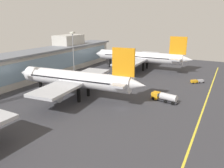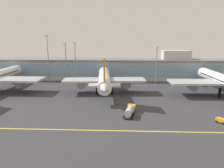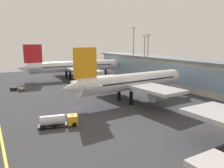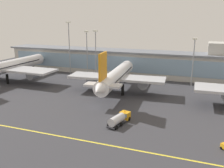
% 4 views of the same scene
% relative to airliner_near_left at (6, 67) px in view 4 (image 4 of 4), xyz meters
% --- Properties ---
extents(ground_plane, '(196.41, 196.41, 0.00)m').
position_rel_airliner_near_left_xyz_m(ground_plane, '(51.35, -17.23, -6.67)').
color(ground_plane, '#38383D').
extents(taxiway_centreline_stripe, '(157.13, 0.50, 0.01)m').
position_rel_airliner_near_left_xyz_m(taxiway_centreline_stripe, '(51.35, -39.23, -6.66)').
color(taxiway_centreline_stripe, yellow).
rests_on(taxiway_centreline_stripe, ground).
extents(terminal_building, '(143.29, 14.00, 17.64)m').
position_rel_airliner_near_left_xyz_m(terminal_building, '(53.15, 33.34, -0.02)').
color(terminal_building, beige).
rests_on(terminal_building, ground).
extents(airliner_near_left, '(48.05, 56.54, 18.29)m').
position_rel_airliner_near_left_xyz_m(airliner_near_left, '(0.00, 0.00, 0.00)').
color(airliner_near_left, black).
rests_on(airliner_near_left, ground).
extents(airliner_near_right, '(38.09, 48.54, 18.06)m').
position_rel_airliner_near_left_xyz_m(airliner_near_right, '(52.92, 0.84, -0.07)').
color(airliner_near_right, black).
rests_on(airliner_near_right, ground).
extents(fuel_tanker_truck, '(4.54, 9.35, 2.90)m').
position_rel_airliner_near_left_xyz_m(fuel_tanker_truck, '(63.69, -26.73, -5.16)').
color(fuel_tanker_truck, black).
rests_on(fuel_tanker_truck, ground).
extents(apron_light_mast_west, '(1.80, 1.80, 22.38)m').
position_rel_airliner_near_left_xyz_m(apron_light_mast_west, '(29.50, 23.50, 8.10)').
color(apron_light_mast_west, gray).
rests_on(apron_light_mast_west, ground).
extents(apron_light_mast_centre, '(1.80, 1.80, 22.86)m').
position_rel_airliner_near_left_xyz_m(apron_light_mast_centre, '(35.46, 20.77, 8.36)').
color(apron_light_mast_centre, gray).
rests_on(apron_light_mast_centre, ground).
extents(apron_light_mast_east, '(1.80, 1.80, 26.61)m').
position_rel_airliner_near_left_xyz_m(apron_light_mast_east, '(19.08, 24.55, 10.43)').
color(apron_light_mast_east, gray).
rests_on(apron_light_mast_east, ground).
extents(apron_light_mast_far_east, '(1.80, 1.80, 20.39)m').
position_rel_airliner_near_left_xyz_m(apron_light_mast_far_east, '(79.91, 22.12, 6.98)').
color(apron_light_mast_far_east, gray).
rests_on(apron_light_mast_far_east, ground).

